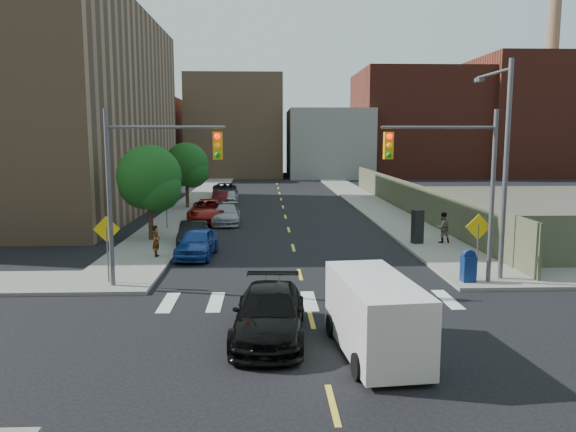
{
  "coord_description": "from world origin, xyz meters",
  "views": [
    {
      "loc": [
        -1.47,
        -15.75,
        5.91
      ],
      "look_at": [
        -0.36,
        12.13,
        2.0
      ],
      "focal_mm": 35.0,
      "sensor_mm": 36.0,
      "label": 1
    }
  ],
  "objects": [
    {
      "name": "parked_car_maroon",
      "position": [
        -5.43,
        33.34,
        0.62
      ],
      "size": [
        1.34,
        3.76,
        1.23
      ],
      "primitive_type": "imported",
      "rotation": [
        0.0,
        0.0,
        -0.01
      ],
      "color": "#3D0C0E",
      "rests_on": "ground"
    },
    {
      "name": "building_nw",
      "position": [
        -22.0,
        30.0,
        8.0
      ],
      "size": [
        22.0,
        30.0,
        16.0
      ],
      "primitive_type": "cube",
      "color": "#8C6B4C",
      "rests_on": "ground"
    },
    {
      "name": "payphone",
      "position": [
        6.84,
        14.3,
        1.07
      ],
      "size": [
        0.65,
        0.58,
        1.85
      ],
      "primitive_type": "cube",
      "rotation": [
        0.0,
        0.0,
        0.27
      ],
      "color": "black",
      "rests_on": "sidewalk_ne"
    },
    {
      "name": "warn_sign_midwest",
      "position": [
        -7.8,
        20.0,
        1.99
      ],
      "size": [
        1.06,
        0.06,
        2.83
      ],
      "color": "#59595E",
      "rests_on": "ground"
    },
    {
      "name": "bg_bldg_west",
      "position": [
        -22.0,
        70.0,
        6.0
      ],
      "size": [
        14.0,
        18.0,
        12.0
      ],
      "primitive_type": "cube",
      "color": "#592319",
      "rests_on": "ground"
    },
    {
      "name": "tree_west_near",
      "position": [
        -8.0,
        16.05,
        3.48
      ],
      "size": [
        3.66,
        3.64,
        5.52
      ],
      "color": "#332114",
      "rests_on": "ground"
    },
    {
      "name": "parked_car_grey",
      "position": [
        -5.5,
        39.6,
        0.73
      ],
      "size": [
        2.88,
        5.45,
        1.46
      ],
      "primitive_type": "imported",
      "rotation": [
        0.0,
        0.0,
        0.09
      ],
      "color": "black",
      "rests_on": "ground"
    },
    {
      "name": "ground",
      "position": [
        0.0,
        0.0,
        0.0
      ],
      "size": [
        160.0,
        160.0,
        0.0
      ],
      "primitive_type": "plane",
      "color": "black",
      "rests_on": "ground"
    },
    {
      "name": "sidewalk_ne",
      "position": [
        7.75,
        41.5,
        0.07
      ],
      "size": [
        3.5,
        73.0,
        0.15
      ],
      "primitive_type": "cube",
      "color": "gray",
      "rests_on": "ground"
    },
    {
      "name": "parked_car_blue",
      "position": [
        -4.91,
        11.84,
        0.73
      ],
      "size": [
        2.01,
        4.38,
        1.46
      ],
      "primitive_type": "imported",
      "rotation": [
        0.0,
        0.0,
        -0.07
      ],
      "color": "#1A4093",
      "rests_on": "ground"
    },
    {
      "name": "parked_car_white",
      "position": [
        -4.73,
        34.4,
        0.63
      ],
      "size": [
        1.65,
        3.76,
        1.26
      ],
      "primitive_type": "imported",
      "rotation": [
        0.0,
        0.0,
        -0.04
      ],
      "color": "#B7B7B7",
      "rests_on": "ground"
    },
    {
      "name": "mailbox",
      "position": [
        6.67,
        6.0,
        0.79
      ],
      "size": [
        0.58,
        0.47,
        1.31
      ],
      "rotation": [
        0.0,
        0.0,
        0.12
      ],
      "color": "navy",
      "rests_on": "sidewalk_ne"
    },
    {
      "name": "bg_bldg_fareast",
      "position": [
        38.0,
        70.0,
        9.0
      ],
      "size": [
        14.0,
        16.0,
        18.0
      ],
      "primitive_type": "cube",
      "color": "#592319",
      "rests_on": "ground"
    },
    {
      "name": "signal_nw",
      "position": [
        -5.98,
        6.0,
        4.53
      ],
      "size": [
        4.59,
        0.3,
        7.0
      ],
      "color": "#59595E",
      "rests_on": "ground"
    },
    {
      "name": "cargo_van",
      "position": [
        1.49,
        -0.92,
        1.12
      ],
      "size": [
        2.31,
        4.83,
        2.14
      ],
      "rotation": [
        0.0,
        0.0,
        0.1
      ],
      "color": "white",
      "rests_on": "ground"
    },
    {
      "name": "tree_west_far",
      "position": [
        -8.0,
        31.05,
        3.48
      ],
      "size": [
        3.66,
        3.64,
        5.52
      ],
      "color": "#332114",
      "rests_on": "ground"
    },
    {
      "name": "smokestack",
      "position": [
        42.0,
        70.0,
        14.0
      ],
      "size": [
        1.8,
        1.8,
        28.0
      ],
      "primitive_type": "cylinder",
      "color": "#8C6B4C",
      "rests_on": "ground"
    },
    {
      "name": "sidewalk_nw",
      "position": [
        -7.75,
        41.5,
        0.07
      ],
      "size": [
        3.5,
        73.0,
        0.15
      ],
      "primitive_type": "cube",
      "color": "gray",
      "rests_on": "ground"
    },
    {
      "name": "parked_car_black",
      "position": [
        -5.5,
        14.92,
        0.65
      ],
      "size": [
        1.5,
        4.0,
        1.3
      ],
      "primitive_type": "imported",
      "rotation": [
        0.0,
        0.0,
        0.03
      ],
      "color": "black",
      "rests_on": "ground"
    },
    {
      "name": "bg_bldg_east",
      "position": [
        22.0,
        72.0,
        8.0
      ],
      "size": [
        18.0,
        18.0,
        16.0
      ],
      "primitive_type": "cube",
      "color": "#592319",
      "rests_on": "ground"
    },
    {
      "name": "pedestrian_west",
      "position": [
        -6.81,
        11.36,
        0.92
      ],
      "size": [
        0.4,
        0.58,
        1.54
      ],
      "primitive_type": "imported",
      "rotation": [
        0.0,
        0.0,
        1.63
      ],
      "color": "gray",
      "rests_on": "sidewalk_nw"
    },
    {
      "name": "warn_sign_ne",
      "position": [
        7.2,
        6.5,
        1.99
      ],
      "size": [
        1.06,
        0.06,
        2.83
      ],
      "color": "#59595E",
      "rests_on": "ground"
    },
    {
      "name": "fence_north",
      "position": [
        9.6,
        28.0,
        1.25
      ],
      "size": [
        0.12,
        44.0,
        2.5
      ],
      "primitive_type": "cube",
      "color": "#545D41",
      "rests_on": "ground"
    },
    {
      "name": "signal_ne",
      "position": [
        5.98,
        6.0,
        4.53
      ],
      "size": [
        4.59,
        0.3,
        7.0
      ],
      "color": "#59595E",
      "rests_on": "ground"
    },
    {
      "name": "bg_bldg_center",
      "position": [
        8.0,
        70.0,
        5.0
      ],
      "size": [
        12.0,
        16.0,
        10.0
      ],
      "primitive_type": "cube",
      "color": "gray",
      "rests_on": "ground"
    },
    {
      "name": "parked_car_silver",
      "position": [
        -4.2,
        22.63,
        0.67
      ],
      "size": [
        2.02,
        4.68,
        1.34
      ],
      "primitive_type": "imported",
      "rotation": [
        0.0,
        0.0,
        0.03
      ],
      "color": "#9DA0A4",
      "rests_on": "ground"
    },
    {
      "name": "parked_car_red",
      "position": [
        -5.5,
        23.65,
        0.79
      ],
      "size": [
        2.72,
        5.74,
        1.58
      ],
      "primitive_type": "imported",
      "rotation": [
        0.0,
        0.0,
        0.02
      ],
      "color": "maroon",
      "rests_on": "ground"
    },
    {
      "name": "bg_bldg_midwest",
      "position": [
        -6.0,
        72.0,
        7.5
      ],
      "size": [
        14.0,
        16.0,
        15.0
      ],
      "primitive_type": "cube",
      "color": "#8C6B4C",
      "rests_on": "ground"
    },
    {
      "name": "pedestrian_east",
      "position": [
        8.28,
        14.4,
        0.99
      ],
      "size": [
        0.91,
        0.76,
        1.69
      ],
      "primitive_type": "imported",
      "rotation": [
        0.0,
        0.0,
        3.3
      ],
      "color": "gray",
      "rests_on": "sidewalk_ne"
    },
    {
      "name": "black_sedan",
      "position": [
        -1.38,
        0.31,
        0.74
      ],
      "size": [
        2.38,
        5.22,
        1.48
      ],
      "primitive_type": "imported",
      "rotation": [
        0.0,
        0.0,
        -0.06
      ],
      "color": "black",
      "rests_on": "ground"
    },
    {
      "name": "warn_sign_nw",
      "position": [
        -7.8,
        6.5,
        1.99
      ],
      "size": [
        1.06,
        0.06,
        2.83
      ],
      "color": "#59595E",
      "rests_on": "ground"
    },
    {
      "name": "streetlight_ne",
      "position": [
        8.2,
        6.9,
        5.22
      ],
      "size": [
        0.25,
        3.7,
        9.0
      ],
      "color": "#59595E",
      "rests_on": "ground"
    }
  ]
}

